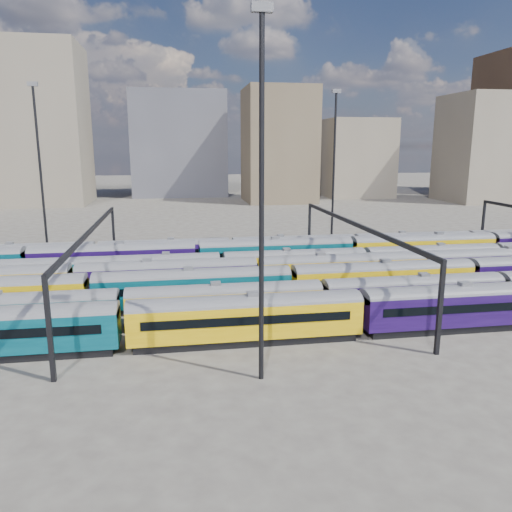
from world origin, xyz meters
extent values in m
plane|color=#443E39|center=(0.00, 0.00, 0.00)|extent=(500.00, 500.00, 0.00)
cube|color=black|center=(-5.11, -15.00, 0.35)|extent=(19.12, 2.48, 0.70)
cube|color=#C09207|center=(-5.11, -15.00, 2.16)|extent=(20.12, 2.92, 2.92)
cylinder|color=#4C4C51|center=(-5.11, -15.00, 3.62)|extent=(20.12, 2.92, 2.92)
cube|color=black|center=(-5.11, -16.48, 2.51)|extent=(17.71, 0.06, 0.75)
cube|color=black|center=(-5.11, -13.52, 2.51)|extent=(17.71, 0.06, 0.75)
cube|color=slate|center=(-5.11, -15.00, 4.40)|extent=(1.01, 0.91, 0.35)
cube|color=black|center=(15.61, -15.00, 0.35)|extent=(19.12, 2.48, 0.70)
cube|color=#160735|center=(15.61, -15.00, 2.16)|extent=(20.12, 2.92, 2.92)
cylinder|color=#4C4C51|center=(15.61, -15.00, 3.62)|extent=(20.12, 2.92, 2.92)
cube|color=black|center=(15.61, -16.48, 2.51)|extent=(17.71, 0.06, 0.75)
cube|color=black|center=(15.61, -13.52, 2.51)|extent=(17.71, 0.06, 0.75)
cube|color=slate|center=(15.61, -15.00, 4.40)|extent=(1.01, 0.91, 0.35)
cube|color=black|center=(-25.60, -10.00, 0.33)|extent=(17.64, 2.29, 0.65)
cube|color=#043844|center=(-25.60, -10.00, 2.00)|extent=(18.57, 2.69, 2.69)
cylinder|color=#4C4C51|center=(-25.60, -10.00, 3.34)|extent=(18.57, 2.69, 2.69)
cube|color=black|center=(-25.60, -11.37, 2.32)|extent=(16.34, 0.06, 0.70)
cube|color=black|center=(-25.60, -8.63, 2.32)|extent=(16.34, 0.06, 0.70)
cube|color=slate|center=(-25.60, -10.00, 4.06)|extent=(0.93, 0.84, 0.33)
cube|color=black|center=(-6.43, -10.00, 0.33)|extent=(17.64, 2.29, 0.65)
cube|color=#C09207|center=(-6.43, -10.00, 2.00)|extent=(18.57, 2.69, 2.69)
cylinder|color=#4C4C51|center=(-6.43, -10.00, 3.34)|extent=(18.57, 2.69, 2.69)
cube|color=black|center=(-6.43, -11.37, 2.32)|extent=(16.34, 0.06, 0.70)
cube|color=black|center=(-6.43, -8.63, 2.32)|extent=(16.34, 0.06, 0.70)
cube|color=slate|center=(-6.43, -10.00, 4.06)|extent=(0.93, 0.84, 0.33)
cube|color=black|center=(12.74, -10.00, 0.33)|extent=(17.64, 2.29, 0.65)
cube|color=#160735|center=(12.74, -10.00, 2.00)|extent=(18.57, 2.69, 2.69)
cylinder|color=#4C4C51|center=(12.74, -10.00, 3.34)|extent=(18.57, 2.69, 2.69)
cube|color=black|center=(12.74, -11.37, 2.32)|extent=(16.34, 0.06, 0.70)
cube|color=black|center=(12.74, -8.63, 2.32)|extent=(16.34, 0.06, 0.70)
cube|color=slate|center=(12.74, -10.00, 4.06)|extent=(0.93, 0.84, 0.33)
cube|color=black|center=(-9.23, -5.00, 0.35)|extent=(19.25, 2.50, 0.71)
cube|color=#043844|center=(-9.23, -5.00, 2.18)|extent=(20.27, 2.94, 2.94)
cylinder|color=#4C4C51|center=(-9.23, -5.00, 3.65)|extent=(20.27, 2.94, 2.94)
cube|color=black|center=(-9.23, -6.49, 2.53)|extent=(17.84, 0.06, 0.76)
cube|color=black|center=(-9.23, -3.51, 2.53)|extent=(17.84, 0.06, 0.76)
cube|color=slate|center=(-9.23, -5.00, 4.43)|extent=(1.01, 0.91, 0.35)
cube|color=black|center=(11.64, -5.00, 0.35)|extent=(19.25, 2.50, 0.71)
cube|color=#C09207|center=(11.64, -5.00, 2.18)|extent=(20.27, 2.94, 2.94)
cylinder|color=#4C4C51|center=(11.64, -5.00, 3.65)|extent=(20.27, 2.94, 2.94)
cube|color=black|center=(11.64, -6.49, 2.53)|extent=(17.84, 0.06, 0.76)
cube|color=black|center=(11.64, -3.51, 2.53)|extent=(17.84, 0.06, 0.76)
cube|color=slate|center=(11.64, -5.00, 4.43)|extent=(1.01, 0.91, 0.35)
cube|color=black|center=(-11.88, 0.00, 0.35)|extent=(18.96, 2.46, 0.70)
cube|color=#160735|center=(-11.88, 0.00, 2.15)|extent=(19.96, 2.89, 2.89)
cylinder|color=#4C4C51|center=(-11.88, 0.00, 3.59)|extent=(19.96, 2.89, 2.89)
cube|color=black|center=(-11.88, -1.47, 2.49)|extent=(17.56, 0.06, 0.75)
cube|color=black|center=(-11.88, 1.47, 2.49)|extent=(17.56, 0.06, 0.75)
cube|color=slate|center=(-11.88, 0.00, 4.36)|extent=(1.00, 0.90, 0.35)
cube|color=black|center=(8.68, 0.00, 0.35)|extent=(18.96, 2.46, 0.70)
cube|color=#C09207|center=(8.68, 0.00, 2.15)|extent=(19.96, 2.89, 2.89)
cylinder|color=#4C4C51|center=(8.68, 0.00, 3.59)|extent=(19.96, 2.89, 2.89)
cube|color=black|center=(8.68, -1.47, 2.49)|extent=(17.56, 0.06, 0.75)
cube|color=black|center=(8.68, 1.47, 2.49)|extent=(17.56, 0.06, 0.75)
cube|color=slate|center=(8.68, 0.00, 4.36)|extent=(1.00, 0.90, 0.35)
cube|color=black|center=(29.24, 0.00, 0.35)|extent=(18.96, 2.46, 0.70)
cube|color=#160735|center=(29.24, 0.00, 2.15)|extent=(19.96, 2.89, 2.89)
cylinder|color=#4C4C51|center=(29.24, 0.00, 3.59)|extent=(19.96, 2.89, 2.89)
cube|color=black|center=(29.24, -1.47, 2.49)|extent=(17.56, 0.06, 0.75)
cube|color=black|center=(29.24, 1.47, 2.49)|extent=(17.56, 0.06, 0.75)
cube|color=slate|center=(29.24, 0.00, 4.36)|extent=(1.00, 0.90, 0.35)
cube|color=black|center=(-14.75, 5.00, 0.32)|extent=(17.28, 2.24, 0.64)
cube|color=#043844|center=(-14.75, 5.00, 1.95)|extent=(18.19, 2.64, 2.64)
cylinder|color=#4C4C51|center=(-14.75, 5.00, 3.27)|extent=(18.19, 2.64, 2.64)
cube|color=black|center=(-14.75, 3.66, 2.27)|extent=(16.00, 0.06, 0.68)
cube|color=black|center=(-14.75, 6.34, 2.27)|extent=(16.00, 0.06, 0.68)
cube|color=slate|center=(-14.75, 5.00, 3.98)|extent=(0.91, 0.82, 0.32)
cube|color=black|center=(4.03, 5.00, 0.32)|extent=(17.28, 2.24, 0.64)
cube|color=#C09207|center=(4.03, 5.00, 1.95)|extent=(18.19, 2.64, 2.64)
cylinder|color=#4C4C51|center=(4.03, 5.00, 3.27)|extent=(18.19, 2.64, 2.64)
cube|color=black|center=(4.03, 3.66, 2.27)|extent=(16.00, 0.06, 0.68)
cube|color=black|center=(4.03, 6.34, 2.27)|extent=(16.00, 0.06, 0.68)
cube|color=slate|center=(4.03, 5.00, 3.98)|extent=(0.91, 0.82, 0.32)
cube|color=black|center=(22.82, 5.00, 0.32)|extent=(17.28, 2.24, 0.64)
cube|color=#043844|center=(22.82, 5.00, 1.95)|extent=(18.19, 2.64, 2.64)
cylinder|color=#4C4C51|center=(22.82, 5.00, 3.27)|extent=(18.19, 2.64, 2.64)
cube|color=black|center=(22.82, 3.66, 2.27)|extent=(16.00, 0.06, 0.68)
cube|color=black|center=(22.82, 6.34, 2.27)|extent=(16.00, 0.06, 0.68)
cube|color=slate|center=(22.82, 5.00, 3.98)|extent=(0.91, 0.82, 0.32)
cube|color=black|center=(-18.91, 10.00, 0.37)|extent=(19.86, 2.58, 0.73)
cube|color=#160735|center=(-18.91, 10.00, 2.25)|extent=(20.90, 3.03, 3.03)
cylinder|color=#4C4C51|center=(-18.91, 10.00, 3.76)|extent=(20.90, 3.03, 3.03)
cube|color=black|center=(-18.91, 8.46, 2.61)|extent=(18.39, 0.06, 0.78)
cube|color=black|center=(-18.91, 11.54, 2.61)|extent=(18.39, 0.06, 0.78)
cube|color=slate|center=(-18.91, 10.00, 4.57)|extent=(1.05, 0.94, 0.37)
cube|color=black|center=(2.60, 10.00, 0.37)|extent=(19.86, 2.58, 0.73)
cube|color=#043844|center=(2.60, 10.00, 2.25)|extent=(20.90, 3.03, 3.03)
cylinder|color=#4C4C51|center=(2.60, 10.00, 3.76)|extent=(20.90, 3.03, 3.03)
cube|color=black|center=(2.60, 8.46, 2.61)|extent=(18.39, 0.06, 0.78)
cube|color=black|center=(2.60, 11.54, 2.61)|extent=(18.39, 0.06, 0.78)
cube|color=slate|center=(2.60, 10.00, 4.57)|extent=(1.05, 0.94, 0.37)
cube|color=black|center=(24.10, 10.00, 0.37)|extent=(19.86, 2.58, 0.73)
cube|color=#C09207|center=(24.10, 10.00, 2.25)|extent=(20.90, 3.03, 3.03)
cylinder|color=#4C4C51|center=(24.10, 10.00, 3.76)|extent=(20.90, 3.03, 3.03)
cube|color=black|center=(24.10, 8.46, 2.61)|extent=(18.39, 0.06, 0.78)
cube|color=black|center=(24.10, 11.54, 2.61)|extent=(18.39, 0.06, 0.78)
cube|color=slate|center=(24.10, 10.00, 4.57)|extent=(1.05, 0.94, 0.37)
cube|color=black|center=(-31.23, 15.00, 0.32)|extent=(17.26, 2.24, 0.64)
cube|color=#043844|center=(-31.23, 15.00, 1.95)|extent=(18.17, 2.63, 2.63)
cylinder|color=#4C4C51|center=(-31.23, 15.00, 3.27)|extent=(18.17, 2.63, 2.63)
cube|color=black|center=(-31.23, 13.66, 2.27)|extent=(15.99, 0.06, 0.68)
cube|color=black|center=(-31.23, 16.34, 2.27)|extent=(15.99, 0.06, 0.68)
cube|color=slate|center=(-31.23, 15.00, 3.97)|extent=(0.91, 0.82, 0.32)
cube|color=black|center=(-12.46, 15.00, 0.32)|extent=(17.26, 2.24, 0.64)
cube|color=#160735|center=(-12.46, 15.00, 1.95)|extent=(18.17, 2.63, 2.63)
cylinder|color=#4C4C51|center=(-12.46, 15.00, 3.27)|extent=(18.17, 2.63, 2.63)
cube|color=black|center=(-12.46, 13.66, 2.27)|extent=(15.99, 0.06, 0.68)
cube|color=black|center=(-12.46, 16.34, 2.27)|extent=(15.99, 0.06, 0.68)
cube|color=slate|center=(-12.46, 15.00, 3.97)|extent=(0.91, 0.82, 0.32)
cube|color=black|center=(6.31, 15.00, 0.32)|extent=(17.26, 2.24, 0.64)
cube|color=#043844|center=(6.31, 15.00, 1.95)|extent=(18.17, 2.63, 2.63)
cylinder|color=#4C4C51|center=(6.31, 15.00, 3.27)|extent=(18.17, 2.63, 2.63)
cube|color=black|center=(6.31, 13.66, 2.27)|extent=(15.99, 0.06, 0.68)
cube|color=black|center=(6.31, 16.34, 2.27)|extent=(15.99, 0.06, 0.68)
cube|color=slate|center=(6.31, 15.00, 3.97)|extent=(0.91, 0.82, 0.32)
cube|color=black|center=(25.07, 15.00, 0.32)|extent=(17.26, 2.24, 0.64)
cube|color=#160735|center=(25.07, 15.00, 1.95)|extent=(18.17, 2.63, 2.63)
cylinder|color=#4C4C51|center=(25.07, 15.00, 3.27)|extent=(18.17, 2.63, 2.63)
cube|color=black|center=(25.07, 13.66, 2.27)|extent=(15.99, 0.06, 0.68)
cube|color=black|center=(25.07, 16.34, 2.27)|extent=(15.99, 0.06, 0.68)
cube|color=slate|center=(25.07, 15.00, 3.97)|extent=(0.91, 0.82, 0.32)
cube|color=black|center=(-20.00, -20.00, 4.00)|extent=(0.35, 0.35, 8.00)
cube|color=black|center=(-20.00, 20.00, 4.00)|extent=(0.35, 0.35, 8.00)
cube|color=black|center=(-20.00, 0.00, 7.80)|extent=(0.30, 40.00, 0.45)
cube|color=black|center=(10.00, -20.00, 4.00)|extent=(0.35, 0.35, 8.00)
cube|color=black|center=(10.00, 20.00, 4.00)|extent=(0.35, 0.35, 8.00)
cube|color=black|center=(10.00, 0.00, 7.80)|extent=(0.30, 40.00, 0.45)
cube|color=black|center=(40.00, 20.00, 4.00)|extent=(0.35, 0.35, 8.00)
cylinder|color=black|center=(-30.00, 22.00, 12.50)|extent=(0.36, 0.36, 25.00)
cube|color=slate|center=(-30.00, 22.00, 25.30)|extent=(1.40, 0.50, 0.60)
cylinder|color=black|center=(-5.00, -22.00, 12.50)|extent=(0.36, 0.36, 25.00)
cube|color=slate|center=(-5.00, -22.00, 25.30)|extent=(1.40, 0.50, 0.60)
cylinder|color=black|center=(15.00, 24.00, 12.50)|extent=(0.36, 0.36, 25.00)
cube|color=slate|center=(15.00, 24.00, 25.30)|extent=(1.40, 0.50, 0.60)
cube|color=#665B4C|center=(-53.13, 101.52, 22.62)|extent=(34.22, 24.48, 45.24)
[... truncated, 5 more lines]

